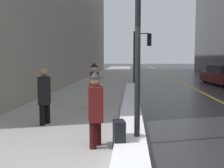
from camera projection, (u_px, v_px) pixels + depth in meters
ground_plane at (119, 166)px, 4.84m from camera, size 160.00×160.00×0.00m
sidewalk_slab at (100, 84)px, 19.87m from camera, size 4.00×80.00×0.01m
road_centre_stripe at (186, 85)px, 19.46m from camera, size 0.16×80.00×0.00m
snow_bank_curb at (131, 103)px, 11.10m from camera, size 0.65×15.21×0.18m
traffic_light_near at (143, 46)px, 20.45m from camera, size 1.31×0.34×3.76m
pedestrian_nearside at (95, 106)px, 5.79m from camera, size 0.38×0.54×1.60m
pedestrian_with_shoulder_bag at (44, 94)px, 7.78m from camera, size 0.40×0.75×1.59m
pedestrian_in_glasses at (94, 84)px, 10.05m from camera, size 0.40×0.57×1.69m
rolling_suitcase at (119, 135)px, 5.70m from camera, size 0.29×0.40×0.95m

